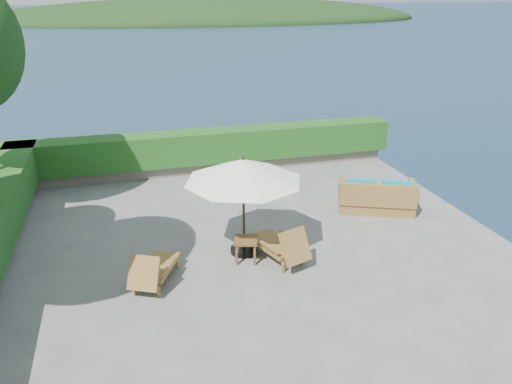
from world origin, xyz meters
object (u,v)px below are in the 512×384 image
object	(u,v)px
lounge_left	(153,269)
lounge_right	(281,245)
side_table	(246,243)
patio_umbrella	(243,171)
wicker_loveseat	(376,198)

from	to	relation	value
lounge_left	lounge_right	distance (m)	2.78
lounge_right	side_table	bearing A→B (deg)	145.69
lounge_left	lounge_right	bearing A→B (deg)	30.31
lounge_left	lounge_right	xyz separation A→B (m)	(2.77, 0.23, 0.03)
patio_umbrella	lounge_left	world-z (taller)	patio_umbrella
lounge_right	side_table	world-z (taller)	lounge_right
patio_umbrella	side_table	world-z (taller)	patio_umbrella
lounge_left	side_table	world-z (taller)	lounge_left
lounge_right	wicker_loveseat	distance (m)	3.79
patio_umbrella	lounge_left	size ratio (longest dim) A/B	1.72
patio_umbrella	lounge_left	xyz separation A→B (m)	(-2.09, -0.81, -1.61)
patio_umbrella	wicker_loveseat	xyz separation A→B (m)	(3.98, 1.29, -1.58)
lounge_right	wicker_loveseat	size ratio (longest dim) A/B	0.76
lounge_left	wicker_loveseat	bearing A→B (deg)	44.63
side_table	patio_umbrella	bearing A→B (deg)	82.40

